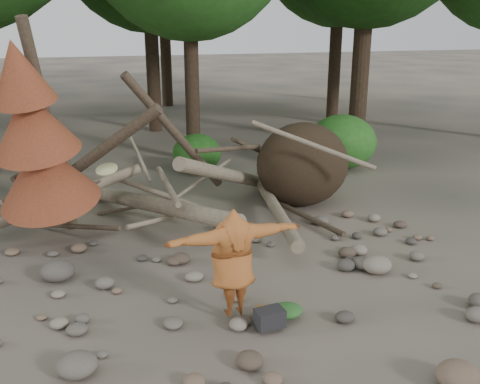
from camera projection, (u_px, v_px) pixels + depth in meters
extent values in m
plane|color=#514C44|center=(253.00, 308.00, 8.25)|extent=(120.00, 120.00, 0.00)
ellipsoid|color=#332619|center=(302.00, 164.00, 12.57)|extent=(2.20, 1.87, 1.98)
cylinder|color=gray|center=(154.00, 205.00, 11.18)|extent=(2.61, 5.11, 1.08)
cylinder|color=gray|center=(230.00, 175.00, 12.02)|extent=(3.18, 3.71, 1.90)
cylinder|color=brown|center=(90.00, 159.00, 11.41)|extent=(3.08, 1.91, 2.49)
cylinder|color=gray|center=(274.00, 205.00, 11.76)|extent=(1.13, 4.98, 0.43)
cylinder|color=brown|center=(175.00, 134.00, 11.99)|extent=(2.39, 1.03, 2.89)
cylinder|color=gray|center=(53.00, 202.00, 10.87)|extent=(3.71, 0.86, 1.20)
cylinder|color=#4C3F30|center=(81.00, 227.00, 10.67)|extent=(1.52, 1.70, 0.49)
cylinder|color=gray|center=(202.00, 179.00, 12.07)|extent=(1.57, 0.85, 0.69)
cylinder|color=#4C3F30|center=(262.00, 152.00, 12.83)|extent=(1.92, 1.25, 1.10)
cylinder|color=gray|center=(139.00, 156.00, 11.29)|extent=(0.37, 1.42, 0.85)
cylinder|color=#4C3F30|center=(304.00, 215.00, 11.72)|extent=(0.79, 2.54, 0.12)
cylinder|color=gray|center=(168.00, 218.00, 10.72)|extent=(1.78, 1.11, 0.29)
cylinder|color=#4C3F30|center=(50.00, 131.00, 10.25)|extent=(0.67, 1.13, 4.35)
cone|color=brown|center=(44.00, 171.00, 10.14)|extent=(2.06, 2.13, 1.86)
cone|color=brown|center=(31.00, 121.00, 9.61)|extent=(1.71, 1.78, 1.65)
cone|color=brown|center=(18.00, 71.00, 9.14)|extent=(1.23, 1.30, 1.41)
cylinder|color=#38281C|center=(191.00, 43.00, 15.80)|extent=(0.44, 0.44, 7.14)
cylinder|color=#38281C|center=(365.00, 4.00, 17.62)|extent=(0.60, 0.60, 9.45)
cylinder|color=#38281C|center=(150.00, 18.00, 20.01)|extent=(0.52, 0.52, 8.54)
cylinder|color=#38281C|center=(337.00, 24.00, 21.74)|extent=(0.50, 0.50, 8.12)
cylinder|color=#38281C|center=(164.00, 16.00, 26.12)|extent=(0.54, 0.54, 8.75)
cylinder|color=#38281C|center=(335.00, 25.00, 28.25)|extent=(0.46, 0.46, 7.84)
ellipsoid|color=#25611C|center=(197.00, 153.00, 15.40)|extent=(1.40, 1.40, 1.12)
ellipsoid|color=#2F7323|center=(342.00, 142.00, 15.74)|extent=(2.00, 2.00, 1.60)
imported|color=#AF5E27|center=(233.00, 262.00, 7.71)|extent=(2.07, 0.69, 1.65)
cylinder|color=tan|center=(107.00, 169.00, 6.57)|extent=(0.30, 0.30, 0.14)
cube|color=black|center=(270.00, 322.00, 7.63)|extent=(0.43, 0.32, 0.27)
ellipsoid|color=#2C6428|center=(286.00, 313.00, 7.93)|extent=(0.49, 0.41, 0.18)
ellipsoid|color=#B3651E|center=(262.00, 313.00, 8.01)|extent=(0.30, 0.25, 0.11)
ellipsoid|color=#665E55|center=(77.00, 365.00, 6.65)|extent=(0.51, 0.46, 0.31)
ellipsoid|color=brown|center=(458.00, 375.00, 6.45)|extent=(0.54, 0.48, 0.32)
ellipsoid|color=gray|center=(377.00, 265.00, 9.35)|extent=(0.52, 0.46, 0.31)
ellipsoid|color=#58504A|center=(58.00, 271.00, 9.08)|extent=(0.58, 0.53, 0.35)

